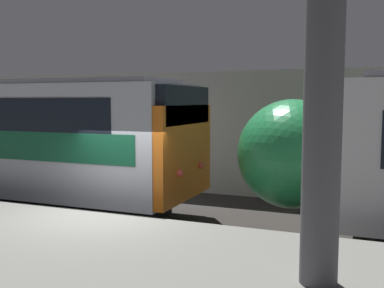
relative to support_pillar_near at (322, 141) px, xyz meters
name	(u,v)px	position (x,y,z in m)	size (l,w,h in m)	color
ground_plane	(103,258)	(-4.41, 2.00, -2.69)	(120.00, 120.00, 0.00)	#282623
platform	(14,279)	(-4.41, -0.40, -2.21)	(40.00, 4.81, 0.95)	slate
station_rear_barrier	(214,133)	(-4.41, 8.85, -0.61)	(50.00, 0.15, 4.15)	#9E998E
support_pillar_near	(322,141)	(0.00, 0.00, 0.00)	(0.46, 0.46, 3.47)	#56565B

